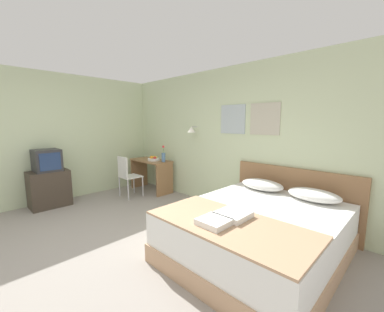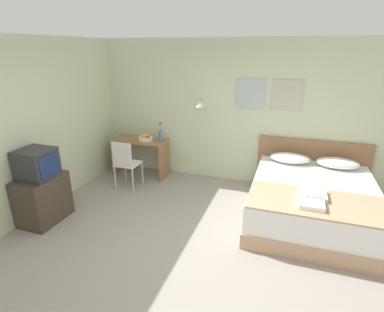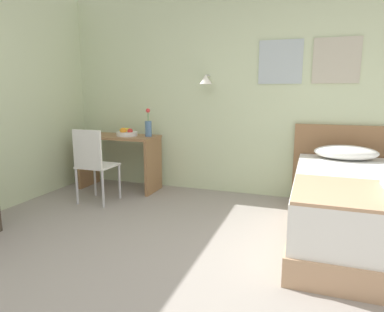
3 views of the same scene
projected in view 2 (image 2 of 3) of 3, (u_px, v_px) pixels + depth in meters
The scene contains 15 objects.
ground_plane at pixel (184, 257), 3.75m from camera, with size 24.00×24.00×0.00m, color gray.
wall_back at pixel (231, 113), 5.58m from camera, with size 5.90×0.31×2.65m.
bed at pixel (312, 202), 4.46m from camera, with size 1.77×2.10×0.60m.
headboard at pixel (311, 166), 5.36m from camera, with size 1.89×0.06×0.96m.
pillow_left at pixel (290, 158), 5.16m from camera, with size 0.67×0.39×0.16m.
pillow_right at pixel (338, 163), 4.93m from camera, with size 0.67×0.39×0.16m.
throw_blanket at pixel (317, 202), 3.81m from camera, with size 1.72×0.84×0.02m.
folded_towel_near_foot at pixel (313, 194), 3.94m from camera, with size 0.33×0.34×0.06m.
folded_towel_mid_bed at pixel (312, 204), 3.69m from camera, with size 0.30×0.28×0.06m.
desk at pixel (141, 150), 6.05m from camera, with size 1.08×0.50×0.75m.
desk_chair at pixel (125, 161), 5.42m from camera, with size 0.41×0.41×0.91m.
fruit_bowl at pixel (146, 138), 5.90m from camera, with size 0.28×0.28×0.12m.
flower_vase at pixel (160, 134), 5.82m from camera, with size 0.09×0.09×0.37m.
tv_stand at pixel (43, 199), 4.45m from camera, with size 0.48×0.69×0.71m.
television at pixel (36, 164), 4.25m from camera, with size 0.47×0.44×0.42m.
Camera 2 is at (1.09, -2.90, 2.46)m, focal length 28.00 mm.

